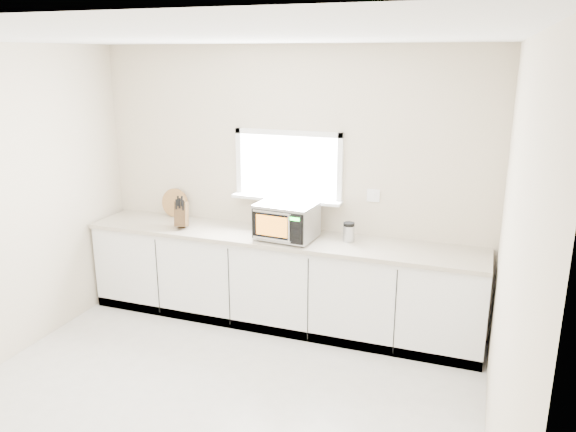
% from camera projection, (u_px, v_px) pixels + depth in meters
% --- Properties ---
extents(ground, '(4.00, 4.00, 0.00)m').
position_uv_depth(ground, '(198.00, 421.00, 4.14)').
color(ground, beige).
rests_on(ground, ground).
extents(back_wall, '(4.00, 0.17, 2.70)m').
position_uv_depth(back_wall, '(289.00, 184.00, 5.56)').
color(back_wall, beige).
rests_on(back_wall, ground).
extents(cabinets, '(3.92, 0.60, 0.88)m').
position_uv_depth(cabinets, '(279.00, 281.00, 5.55)').
color(cabinets, white).
rests_on(cabinets, ground).
extents(countertop, '(3.92, 0.64, 0.04)m').
position_uv_depth(countertop, '(278.00, 238.00, 5.42)').
color(countertop, '#C0B49F').
rests_on(countertop, cabinets).
extents(microwave, '(0.57, 0.48, 0.34)m').
position_uv_depth(microwave, '(286.00, 220.00, 5.27)').
color(microwave, black).
rests_on(microwave, countertop).
extents(knife_block, '(0.18, 0.26, 0.34)m').
position_uv_depth(knife_block, '(181.00, 214.00, 5.62)').
color(knife_block, '#4E361C').
rests_on(knife_block, countertop).
extents(cutting_board, '(0.31, 0.07, 0.30)m').
position_uv_depth(cutting_board, '(175.00, 203.00, 6.01)').
color(cutting_board, '#AE8843').
rests_on(cutting_board, countertop).
extents(coffee_grinder, '(0.12, 0.12, 0.19)m').
position_uv_depth(coffee_grinder, '(349.00, 232.00, 5.22)').
color(coffee_grinder, '#B7BABF').
rests_on(coffee_grinder, countertop).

